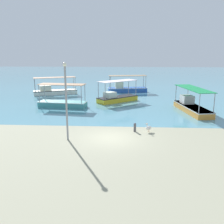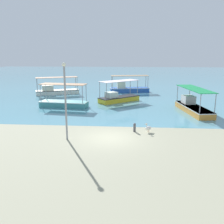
% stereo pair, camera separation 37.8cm
% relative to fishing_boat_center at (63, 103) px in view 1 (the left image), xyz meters
% --- Properties ---
extents(ground, '(120.00, 120.00, 0.00)m').
position_rel_fishing_boat_center_xyz_m(ground, '(6.44, -10.62, -0.53)').
color(ground, gray).
extents(harbor_water, '(110.00, 90.00, 0.00)m').
position_rel_fishing_boat_center_xyz_m(harbor_water, '(6.44, 37.38, -0.53)').
color(harbor_water, '#5590A4').
rests_on(harbor_water, ground).
extents(fishing_boat_center, '(5.83, 2.43, 2.75)m').
position_rel_fishing_boat_center_xyz_m(fishing_boat_center, '(0.00, 0.00, 0.00)').
color(fishing_boat_center, teal).
rests_on(fishing_boat_center, harbor_water).
extents(fishing_boat_outer, '(2.91, 7.03, 2.61)m').
position_rel_fishing_boat_center_xyz_m(fishing_boat_outer, '(14.71, -1.41, 0.07)').
color(fishing_boat_outer, orange).
rests_on(fishing_boat_outer, harbor_water).
extents(fishing_boat_near_left, '(6.70, 4.15, 2.62)m').
position_rel_fishing_boat_center_xyz_m(fishing_boat_near_left, '(-3.67, 9.03, 0.06)').
color(fishing_boat_near_left, white).
rests_on(fishing_boat_near_left, harbor_water).
extents(fishing_boat_near_right, '(6.47, 2.86, 2.69)m').
position_rel_fishing_boat_center_xyz_m(fishing_boat_near_right, '(7.50, 12.00, 0.12)').
color(fishing_boat_near_right, '#2654AC').
rests_on(fishing_boat_near_right, harbor_water).
extents(fishing_boat_far_right, '(5.45, 5.04, 2.76)m').
position_rel_fishing_boat_center_xyz_m(fishing_boat_far_right, '(6.28, 3.69, 0.06)').
color(fishing_boat_far_right, gold).
rests_on(fishing_boat_far_right, harbor_water).
extents(pelican, '(0.72, 0.55, 0.80)m').
position_rel_fishing_boat_center_xyz_m(pelican, '(9.40, -9.00, -0.16)').
color(pelican, '#E0997A').
rests_on(pelican, ground).
extents(lamp_post, '(0.28, 0.28, 5.69)m').
position_rel_fishing_boat_center_xyz_m(lamp_post, '(3.22, -11.18, 2.67)').
color(lamp_post, gray).
rests_on(lamp_post, ground).
extents(mooring_bollard, '(0.22, 0.22, 0.73)m').
position_rel_fishing_boat_center_xyz_m(mooring_bollard, '(8.29, -8.91, -0.14)').
color(mooring_bollard, '#47474C').
rests_on(mooring_bollard, ground).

